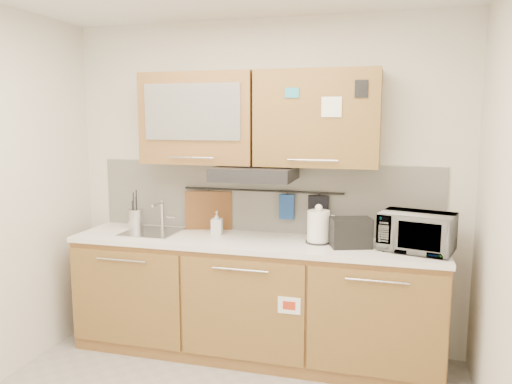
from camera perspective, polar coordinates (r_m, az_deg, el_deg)
The scene contains 17 objects.
wall_back at distance 4.03m, azimuth 0.81°, elevation 0.82°, with size 3.20×3.20×0.00m, color silver.
base_cabinet at distance 3.96m, azimuth -0.36°, elevation -12.71°, with size 2.80×0.64×0.88m.
countertop at distance 3.81m, azimuth -0.38°, elevation -5.76°, with size 2.82×0.62×0.04m, color white.
backsplash at distance 4.03m, azimuth 0.76°, elevation -0.61°, with size 2.80×0.02×0.56m, color silver.
upper_cabinets at distance 3.82m, azimuth 0.08°, elevation 8.39°, with size 1.82×0.37×0.70m.
range_hood at distance 3.77m, azimuth -0.14°, elevation 2.14°, with size 0.60×0.46×0.10m, color black.
sink at distance 4.12m, azimuth -11.78°, elevation -4.49°, with size 0.42×0.40×0.26m.
utensil_rail at distance 3.98m, azimuth 0.63°, elevation 0.16°, with size 0.02×0.02×1.30m, color black.
utensil_crock at distance 4.29m, azimuth -13.58°, elevation -2.96°, with size 0.15×0.15×0.32m.
kettle at distance 3.71m, azimuth 7.16°, elevation -4.04°, with size 0.21×0.19×0.29m.
toaster at distance 3.62m, azimuth 10.79°, elevation -4.55°, with size 0.32×0.25×0.21m.
microwave at distance 3.63m, azimuth 17.90°, elevation -4.37°, with size 0.48×0.33×0.27m, color #999999.
soap_bottle at distance 3.97m, azimuth -4.51°, elevation -3.53°, with size 0.08×0.09×0.19m, color #999999.
cutting_board at distance 4.15m, azimuth -5.43°, elevation -3.18°, with size 0.39×0.03×0.48m, color brown.
oven_mitt at distance 3.94m, azimuth 3.53°, elevation -1.70°, with size 0.12×0.03×0.20m, color navy.
dark_pouch at distance 3.90m, azimuth 7.12°, elevation -2.18°, with size 0.15×0.04×0.24m, color black.
pot_holder at distance 3.89m, azimuth 7.25°, elevation -1.52°, with size 0.12×0.02×0.15m, color red.
Camera 1 is at (1.00, -2.36, 1.83)m, focal length 35.00 mm.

